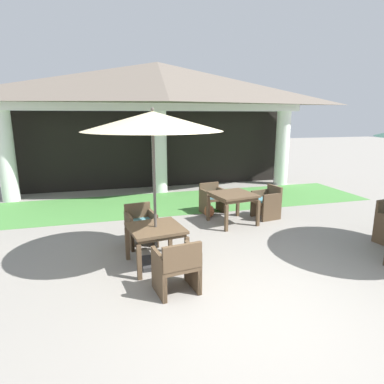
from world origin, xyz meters
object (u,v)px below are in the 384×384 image
Objects in this scene: patio_chair_mid_left_east at (267,202)px; patio_chair_near_foreground_south at (177,266)px; patio_table_mid_left at (233,197)px; terracotta_urn at (209,211)px; patio_table_near_foreground at (156,232)px; patio_umbrella_near_foreground at (153,124)px; patio_chair_near_foreground_north at (141,226)px; patio_chair_mid_left_north at (212,198)px.

patio_chair_near_foreground_south is at bearing 124.30° from patio_chair_mid_left_east.
patio_table_mid_left is 0.88m from terracotta_urn.
patio_table_near_foreground is 0.93× the size of patio_table_mid_left.
patio_umbrella_near_foreground reaches higher than patio_table_near_foreground.
patio_table_near_foreground is 2.83m from patio_table_mid_left.
patio_table_near_foreground is at bearing -126.81° from terracotta_urn.
patio_chair_near_foreground_north is at bearing -144.36° from terracotta_urn.
patio_table_mid_left reaches higher than patio_table_near_foreground.
terracotta_urn is at bearing 52.25° from patio_chair_mid_left_north.
patio_chair_mid_left_north is at bearing 55.72° from patio_chair_near_foreground_south.
patio_umbrella_near_foreground is 2.30m from patio_chair_near_foreground_south.
patio_chair_mid_left_east is at bearing 31.39° from patio_umbrella_near_foreground.
patio_chair_mid_left_east reaches higher than patio_table_near_foreground.
patio_table_near_foreground is 1.29× the size of patio_chair_mid_left_north.
patio_chair_near_foreground_south reaches higher than patio_table_mid_left.
patio_chair_near_foreground_south is 1.02× the size of patio_chair_mid_left_east.
terracotta_urn is at bearing 53.19° from patio_umbrella_near_foreground.
patio_umbrella_near_foreground is 3.29× the size of patio_chair_mid_left_east.
patio_chair_near_foreground_north is 2.41m from terracotta_urn.
patio_chair_near_foreground_north is 1.00× the size of patio_chair_mid_left_east.
patio_chair_mid_left_north is at bearing 54.38° from patio_umbrella_near_foreground.
patio_chair_near_foreground_north is at bearing 96.09° from patio_chair_mid_left_east.
patio_chair_mid_left_east reaches higher than patio_chair_mid_left_north.
patio_chair_mid_left_north is (-0.18, 1.03, -0.26)m from patio_table_mid_left.
patio_chair_near_foreground_north is 2.48m from patio_table_mid_left.
patio_umbrella_near_foreground is 2.30m from patio_chair_near_foreground_north.
patio_chair_near_foreground_north is at bearing 30.09° from patio_chair_mid_left_north.
patio_chair_near_foreground_south reaches higher than patio_chair_near_foreground_north.
patio_umbrella_near_foreground is at bearing -140.82° from patio_table_mid_left.
patio_chair_near_foreground_south is (0.29, -2.02, 0.01)m from patio_chair_near_foreground_north.
patio_chair_near_foreground_south is 0.77× the size of patio_table_mid_left.
patio_chair_near_foreground_north is 2.05× the size of terracotta_urn.
patio_chair_near_foreground_north is 0.98× the size of patio_chair_near_foreground_south.
patio_chair_near_foreground_south is 4.28m from patio_chair_mid_left_east.
patio_umbrella_near_foreground is 6.75× the size of terracotta_urn.
patio_chair_near_foreground_north is 3.50m from patio_chair_mid_left_east.
patio_table_mid_left is at bearing 39.18° from patio_umbrella_near_foreground.
patio_table_mid_left is (2.20, 1.79, -1.82)m from patio_umbrella_near_foreground.
patio_umbrella_near_foreground is 4.04m from patio_chair_mid_left_north.
patio_chair_near_foreground_north is (-0.15, 1.01, -0.20)m from patio_table_near_foreground.
patio_table_near_foreground is 3.47m from patio_chair_mid_left_north.
patio_table_near_foreground is 1.23× the size of patio_chair_near_foreground_north.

